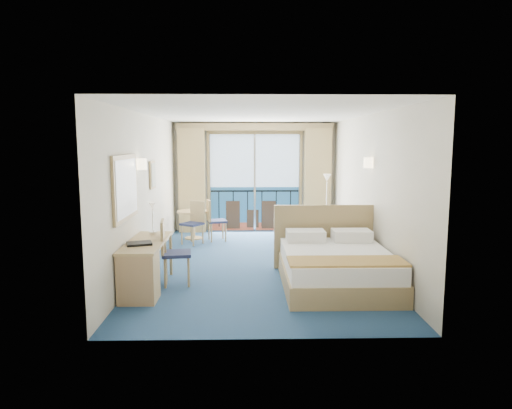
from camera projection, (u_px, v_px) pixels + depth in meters
name	position (u px, v px, depth m)	size (l,w,h in m)	color
floor	(258.00, 263.00, 8.36)	(6.50, 6.50, 0.00)	navy
room_walls	(258.00, 166.00, 8.12)	(4.04, 6.54, 2.72)	beige
balcony_door	(254.00, 185.00, 11.39)	(2.36, 0.03, 2.52)	navy
curtain_left	(192.00, 181.00, 11.19)	(0.65, 0.22, 2.55)	tan
curtain_right	(317.00, 180.00, 11.26)	(0.65, 0.22, 2.55)	tan
pelmet	(255.00, 127.00, 11.08)	(3.80, 0.25, 0.18)	tan
mirror	(126.00, 188.00, 6.62)	(0.05, 1.25, 0.95)	tan
wall_print	(153.00, 175.00, 8.55)	(0.04, 0.42, 0.52)	tan
sconce_left	(141.00, 164.00, 7.47)	(0.18, 0.18, 0.18)	#FFE5B2
sconce_right	(369.00, 163.00, 8.00)	(0.18, 0.18, 0.18)	#FFE5B2
bed	(336.00, 265.00, 7.05)	(1.79, 2.13, 1.12)	tan
nightstand	(354.00, 248.00, 8.54)	(0.38, 0.36, 0.49)	tan
phone	(354.00, 233.00, 8.47)	(0.17, 0.13, 0.07)	white
armchair	(321.00, 228.00, 9.89)	(0.78, 0.80, 0.73)	#4E575F
floor_lamp	(327.00, 189.00, 10.85)	(0.20, 0.20, 1.46)	silver
desk	(140.00, 270.00, 6.45)	(0.54, 1.57, 0.74)	tan
desk_chair	(171.00, 249.00, 7.05)	(0.50, 0.49, 1.02)	#1E2446
folder	(139.00, 243.00, 6.59)	(0.35, 0.26, 0.03)	black
desk_lamp	(152.00, 211.00, 7.31)	(0.13, 0.13, 0.49)	silver
round_table	(193.00, 218.00, 10.47)	(0.72, 0.72, 0.65)	tan
table_chair_a	(214.00, 218.00, 10.24)	(0.49, 0.49, 0.93)	#1E2446
table_chair_b	(194.00, 220.00, 9.97)	(0.56, 0.56, 0.93)	#1E2446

